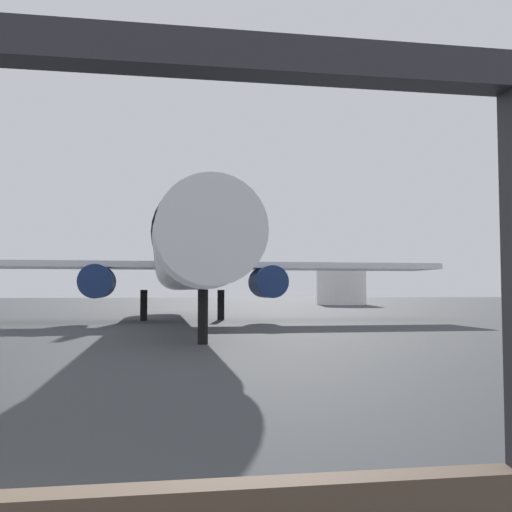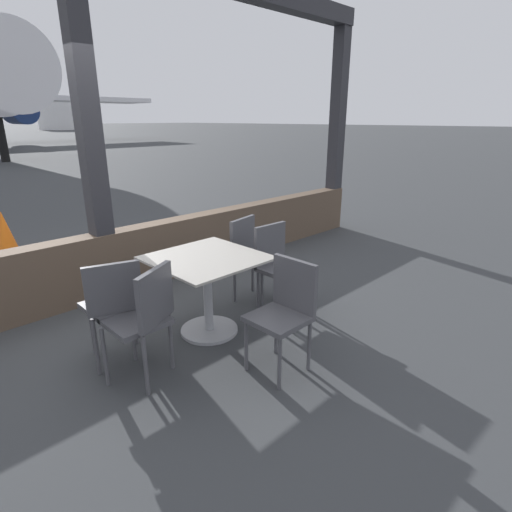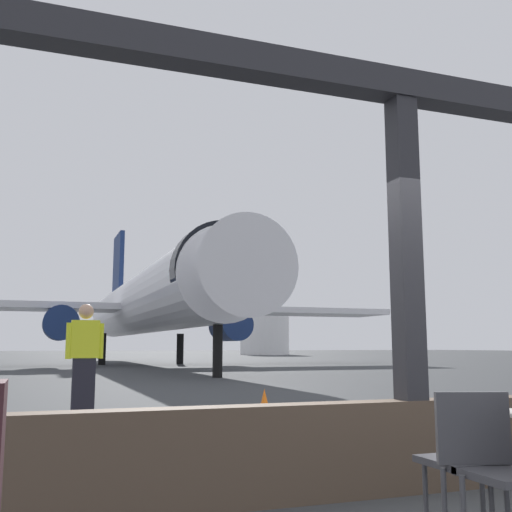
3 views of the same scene
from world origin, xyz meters
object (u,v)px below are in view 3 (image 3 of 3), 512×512
object	(u,v)px
airplane	(150,303)
fuel_storage_tank	(265,336)
ground_crew_worker	(84,361)
cafe_chair_aisle_left	(467,453)
traffic_cone	(264,420)

from	to	relation	value
airplane	fuel_storage_tank	size ratio (longest dim) A/B	5.50
ground_crew_worker	cafe_chair_aisle_left	bearing A→B (deg)	-75.87
cafe_chair_aisle_left	airplane	xyz separation A→B (m)	(3.92, 32.61, 3.12)
cafe_chair_aisle_left	fuel_storage_tank	size ratio (longest dim) A/B	0.13
airplane	fuel_storage_tank	xyz separation A→B (m)	(22.39, 40.40, -1.15)
ground_crew_worker	traffic_cone	size ratio (longest dim) A/B	2.67
ground_crew_worker	fuel_storage_tank	distance (m)	72.24
cafe_chair_aisle_left	fuel_storage_tank	bearing A→B (deg)	70.18
ground_crew_worker	traffic_cone	bearing A→B (deg)	-58.07
airplane	ground_crew_worker	size ratio (longest dim) A/B	20.53
cafe_chair_aisle_left	fuel_storage_tank	distance (m)	77.63
fuel_storage_tank	airplane	bearing A→B (deg)	-119.00
airplane	cafe_chair_aisle_left	bearing A→B (deg)	-96.85
traffic_cone	airplane	bearing A→B (deg)	82.59
ground_crew_worker	traffic_cone	world-z (taller)	ground_crew_worker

